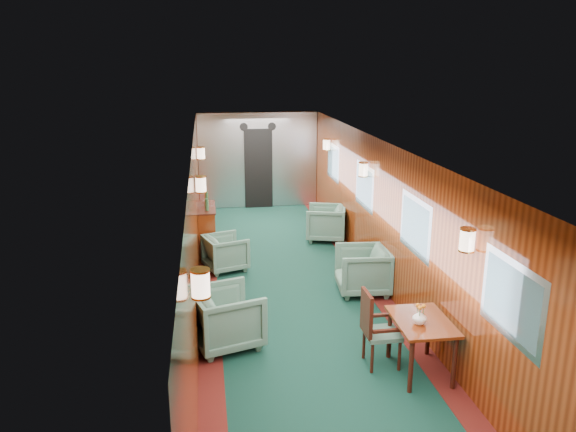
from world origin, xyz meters
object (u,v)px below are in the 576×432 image
object	(u,v)px
armchair_left_near	(226,318)
armchair_left_far	(226,253)
armchair_right_far	(326,223)
credenza	(207,230)
side_chair	(375,326)
dining_table	(422,329)
armchair_right_near	(363,270)

from	to	relation	value
armchair_left_near	armchair_left_far	distance (m)	2.79
armchair_left_near	armchair_right_far	distance (m)	4.78
credenza	armchair_left_far	size ratio (longest dim) A/B	1.75
armchair_left_far	side_chair	bearing A→B (deg)	-173.52
side_chair	armchair_left_near	size ratio (longest dim) A/B	1.13
dining_table	armchair_right_far	xyz separation A→B (m)	(-0.02, 5.24, -0.21)
side_chair	armchair_left_far	xyz separation A→B (m)	(-1.67, 3.56, -0.21)
side_chair	armchair_right_near	xyz separation A→B (m)	(0.47, 2.21, -0.15)
side_chair	credenza	size ratio (longest dim) A/B	0.79
armchair_right_near	armchair_right_far	world-z (taller)	armchair_right_near
dining_table	armchair_left_far	xyz separation A→B (m)	(-2.16, 3.80, -0.26)
armchair_left_far	dining_table	bearing A→B (deg)	-169.05
armchair_left_far	armchair_right_near	distance (m)	2.53
dining_table	credenza	bearing A→B (deg)	118.66
dining_table	side_chair	world-z (taller)	side_chair
side_chair	armchair_right_near	bearing A→B (deg)	77.16
dining_table	side_chair	distance (m)	0.55
credenza	armchair_right_near	world-z (taller)	credenza
dining_table	armchair_right_near	xyz separation A→B (m)	(-0.02, 2.46, -0.20)
dining_table	armchair_left_near	xyz separation A→B (m)	(-2.26, 1.02, -0.18)
armchair_left_near	armchair_right_near	xyz separation A→B (m)	(2.24, 1.44, -0.02)
credenza	armchair_left_near	xyz separation A→B (m)	(0.21, -3.65, -0.10)
armchair_right_near	armchair_right_far	distance (m)	2.78
armchair_left_near	armchair_left_far	bearing A→B (deg)	-19.24
dining_table	armchair_right_far	distance (m)	5.24
credenza	armchair_right_far	world-z (taller)	credenza
armchair_right_far	credenza	bearing A→B (deg)	-61.20
side_chair	armchair_right_far	world-z (taller)	side_chair
armchair_right_near	armchair_left_near	bearing A→B (deg)	-52.33
armchair_left_near	armchair_right_near	world-z (taller)	armchair_left_near
dining_table	credenza	world-z (taller)	credenza
side_chair	armchair_left_far	size ratio (longest dim) A/B	1.39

